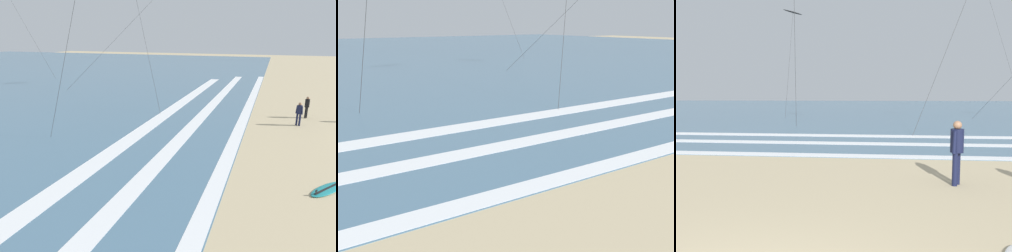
% 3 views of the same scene
% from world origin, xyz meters
% --- Properties ---
extents(wave_foam_shoreline, '(57.86, 0.70, 0.01)m').
position_xyz_m(wave_foam_shoreline, '(-0.57, 9.61, 0.01)').
color(wave_foam_shoreline, white).
rests_on(wave_foam_shoreline, ocean_surface).
extents(wave_foam_mid_break, '(55.41, 0.88, 0.01)m').
position_xyz_m(wave_foam_mid_break, '(-0.46, 12.67, 0.01)').
color(wave_foam_mid_break, white).
rests_on(wave_foam_mid_break, ocean_surface).
extents(wave_foam_outer_break, '(50.36, 1.07, 0.01)m').
position_xyz_m(wave_foam_outer_break, '(-1.64, 15.45, 0.01)').
color(wave_foam_outer_break, white).
rests_on(wave_foam_outer_break, ocean_surface).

